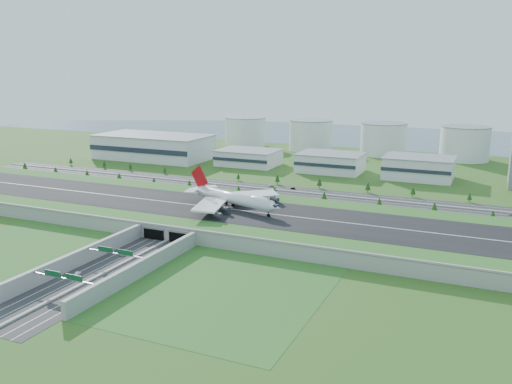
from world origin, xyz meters
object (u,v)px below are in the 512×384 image
at_px(car_2, 165,252).
at_px(car_7, 271,186).
at_px(car_0, 123,254).
at_px(car_5, 293,188).
at_px(car_4, 119,177).
at_px(car_3, 65,308).
at_px(car_1, 77,274).
at_px(fuel_tank_a, 245,132).
at_px(boeing_747, 234,198).

relative_size(car_2, car_7, 0.93).
bearing_deg(car_0, car_5, 74.41).
xyz_separation_m(car_5, car_7, (-19.56, 0.81, 0.15)).
bearing_deg(car_4, car_0, -123.47).
bearing_deg(car_3, car_5, -115.05).
relative_size(car_0, car_3, 0.85).
relative_size(car_1, car_7, 0.81).
relative_size(car_4, car_5, 1.05).
bearing_deg(fuel_tank_a, car_2, -70.91).
height_order(boeing_747, car_3, boeing_747).
bearing_deg(car_5, car_0, -20.52).
relative_size(car_2, car_4, 1.24).
xyz_separation_m(car_0, car_3, (18.90, -62.20, 0.01)).
distance_m(car_2, car_3, 73.56).
xyz_separation_m(car_0, car_4, (-131.63, 165.02, -0.09)).
relative_size(fuel_tank_a, car_2, 9.68).
distance_m(car_4, car_5, 158.94).
bearing_deg(boeing_747, car_0, -87.30).
bearing_deg(car_0, car_1, -102.77).
bearing_deg(boeing_747, car_3, -73.48).
xyz_separation_m(car_3, car_7, (-12.33, 247.41, -0.00)).
bearing_deg(car_1, car_0, 70.52).
height_order(boeing_747, car_0, boeing_747).
relative_size(boeing_747, car_1, 16.79).
height_order(boeing_747, car_5, boeing_747).
bearing_deg(car_7, car_1, -23.27).
bearing_deg(car_4, car_5, -65.05).
height_order(fuel_tank_a, car_5, fuel_tank_a).
bearing_deg(car_4, car_7, -63.74).
distance_m(car_2, car_7, 174.25).
bearing_deg(car_3, car_4, -79.85).
relative_size(boeing_747, car_3, 13.65).
bearing_deg(car_2, boeing_747, -92.94).
height_order(car_0, car_7, car_7).
height_order(car_2, car_4, car_2).
bearing_deg(car_4, car_1, -128.76).
bearing_deg(car_5, car_3, -14.14).
distance_m(boeing_747, car_1, 118.16).
bearing_deg(car_1, car_4, 109.05).
bearing_deg(car_7, boeing_747, -11.61).
bearing_deg(car_5, car_1, -20.12).
distance_m(fuel_tank_a, car_7, 237.47).
distance_m(car_0, car_3, 65.01).
height_order(car_0, car_3, car_3).
bearing_deg(car_2, car_1, 64.33).
xyz_separation_m(boeing_747, car_0, (-23.00, -83.34, -13.92)).
xyz_separation_m(car_1, car_5, (28.98, 215.50, -0.09)).
height_order(car_2, car_5, car_2).
bearing_deg(car_0, boeing_747, 67.05).
bearing_deg(car_1, car_3, -69.27).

